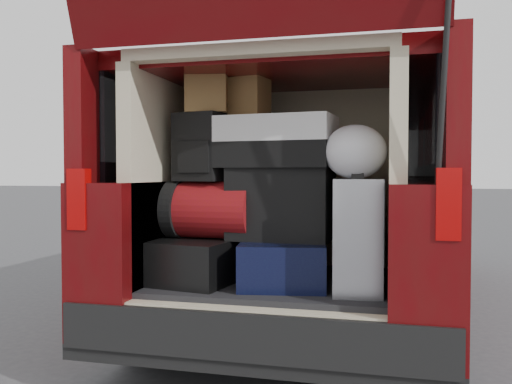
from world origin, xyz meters
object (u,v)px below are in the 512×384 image
at_px(black_hardshell, 201,259).
at_px(backpack, 199,147).
at_px(navy_hardshell, 283,263).
at_px(red_duffel, 212,210).
at_px(twotone_duffel, 276,142).
at_px(black_soft_case, 281,204).
at_px(silver_roller, 357,236).

height_order(black_hardshell, backpack, backpack).
bearing_deg(navy_hardshell, backpack, 170.49).
bearing_deg(backpack, navy_hardshell, 11.51).
xyz_separation_m(black_hardshell, red_duffel, (0.05, 0.03, 0.28)).
bearing_deg(twotone_duffel, black_soft_case, 52.25).
relative_size(navy_hardshell, silver_roller, 0.95).
distance_m(black_hardshell, backpack, 0.62).
bearing_deg(black_hardshell, navy_hardshell, 10.39).
relative_size(silver_roller, red_duffel, 1.17).
distance_m(silver_roller, backpack, 0.99).
height_order(black_hardshell, silver_roller, silver_roller).
distance_m(navy_hardshell, silver_roller, 0.44).
bearing_deg(navy_hardshell, black_soft_case, 102.08).
bearing_deg(red_duffel, backpack, -155.52).
xyz_separation_m(navy_hardshell, silver_roller, (0.40, -0.09, 0.17)).
bearing_deg(silver_roller, backpack, 168.19).
distance_m(black_soft_case, twotone_duffel, 0.34).
distance_m(navy_hardshell, black_soft_case, 0.32).
height_order(silver_roller, black_soft_case, black_soft_case).
distance_m(red_duffel, black_soft_case, 0.39).
xyz_separation_m(navy_hardshell, twotone_duffel, (-0.04, 0.02, 0.65)).
relative_size(navy_hardshell, backpack, 1.43).
bearing_deg(navy_hardshell, silver_roller, -22.34).
distance_m(black_hardshell, black_soft_case, 0.55).
bearing_deg(black_soft_case, backpack, -170.80).
height_order(red_duffel, backpack, backpack).
bearing_deg(twotone_duffel, navy_hardshell, -24.92).
bearing_deg(twotone_duffel, silver_roller, -9.08).
xyz_separation_m(black_hardshell, black_soft_case, (0.45, 0.05, 0.31)).
xyz_separation_m(navy_hardshell, red_duffel, (-0.41, 0.02, 0.28)).
distance_m(silver_roller, twotone_duffel, 0.66).
height_order(black_hardshell, red_duffel, red_duffel).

